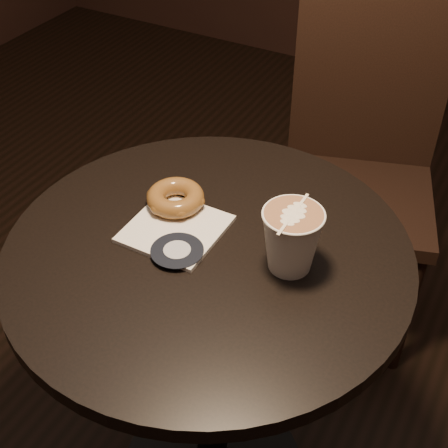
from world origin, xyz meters
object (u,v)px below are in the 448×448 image
at_px(cafe_table, 210,324).
at_px(doughnut, 176,198).
at_px(pastry_bag, 175,229).
at_px(chair, 362,145).
at_px(latte_cup, 291,240).

distance_m(cafe_table, doughnut, 0.25).
bearing_deg(pastry_bag, chair, 80.32).
distance_m(doughnut, latte_cup, 0.25).
bearing_deg(cafe_table, latte_cup, 10.12).
relative_size(pastry_bag, latte_cup, 1.43).
height_order(doughnut, latte_cup, latte_cup).
relative_size(chair, pastry_bag, 6.38).
height_order(chair, doughnut, chair).
bearing_deg(pastry_bag, cafe_table, -7.71).
height_order(chair, latte_cup, chair).
relative_size(cafe_table, latte_cup, 6.79).
bearing_deg(doughnut, pastry_bag, -58.94).
xyz_separation_m(cafe_table, chair, (0.05, 0.72, 0.01)).
bearing_deg(latte_cup, cafe_table, -169.88).
distance_m(cafe_table, latte_cup, 0.29).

